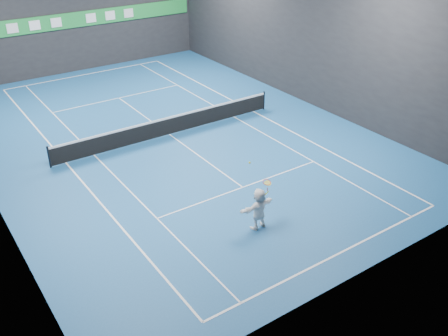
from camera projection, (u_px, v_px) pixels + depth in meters
ground at (170, 135)px, 25.89m from camera, size 26.00×26.00×0.00m
wall_back at (71, 5)px, 33.09m from camera, size 18.00×0.10×9.00m
wall_front at (381, 152)px, 14.33m from camera, size 18.00×0.10×9.00m
wall_right at (305, 24)px, 28.16m from camera, size 0.10×26.00×9.00m
baseline_near at (336, 255)px, 17.31m from camera, size 10.98×0.08×0.01m
baseline_far at (86, 74)px, 34.47m from camera, size 10.98×0.08×0.01m
sideline_doubles_left at (66, 163)px, 23.18m from camera, size 0.08×23.78×0.01m
sideline_doubles_right at (254, 112)px, 28.61m from camera, size 0.08×23.78×0.01m
sideline_singles_left at (94, 155)px, 23.86m from camera, size 0.06×23.78×0.01m
sideline_singles_right at (234, 117)px, 27.92m from camera, size 0.06×23.78×0.01m
service_line_near at (243, 187)px, 21.27m from camera, size 8.23×0.06×0.01m
service_line_far at (119, 98)px, 30.51m from camera, size 8.23×0.06×0.01m
center_service_line at (170, 135)px, 25.89m from camera, size 0.06×12.80×0.01m
player at (259, 209)px, 18.36m from camera, size 1.56×0.59×1.65m
tennis_ball at (250, 163)px, 17.22m from camera, size 0.07×0.07×0.07m
tennis_net at (169, 125)px, 25.63m from camera, size 12.50×0.10×1.07m
sponsor_banner at (74, 20)px, 33.53m from camera, size 17.64×0.11×1.00m
tennis_racket at (267, 184)px, 18.13m from camera, size 0.43×0.37×0.65m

